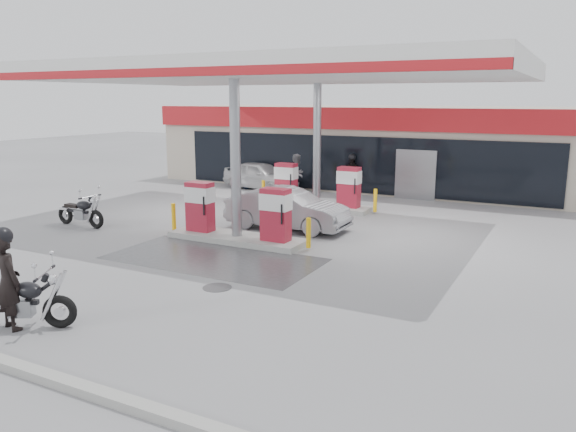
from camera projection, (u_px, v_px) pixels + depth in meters
name	position (u px, v px, depth m)	size (l,w,h in m)	color
ground	(199.00, 256.00, 16.01)	(90.00, 90.00, 0.00)	gray
wet_patch	(214.00, 259.00, 15.78)	(6.00, 3.00, 0.00)	#4C4C4F
drain_cover	(217.00, 287.00, 13.36)	(0.70, 0.70, 0.01)	#38383A
store_building	(380.00, 145.00, 29.41)	(22.00, 8.22, 4.00)	#B3AA96
canopy	(281.00, 73.00, 19.25)	(16.00, 10.02, 5.51)	silver
pump_island_near	(237.00, 219.00, 17.59)	(5.14, 1.30, 1.78)	#9E9E99
pump_island_far	(317.00, 191.00, 22.80)	(5.14, 1.30, 1.78)	#9E9E99
main_motorcycle	(21.00, 304.00, 10.91)	(2.01, 1.27, 1.14)	black
biker_main	(8.00, 282.00, 10.81)	(0.70, 0.46, 1.91)	black
parked_motorcycle	(81.00, 212.00, 19.64)	(2.19, 0.84, 1.12)	black
sedan_white	(261.00, 175.00, 27.62)	(1.62, 4.03, 1.37)	#BABABC
attendant	(297.00, 174.00, 26.22)	(0.91, 0.71, 1.88)	#5A5A60
hatchback_silver	(287.00, 209.00, 19.21)	(1.49, 4.29, 1.41)	gray
parked_car_left	(269.00, 176.00, 28.34)	(1.51, 3.71, 1.08)	#17264C
biker_walking	(352.00, 176.00, 25.97)	(1.06, 0.44, 1.80)	black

